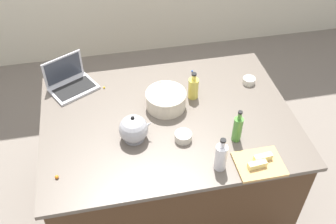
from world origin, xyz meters
TOP-DOWN VIEW (x-y plane):
  - ground_plane at (0.00, 0.00)m, footprint 12.00×12.00m
  - island_counter at (0.00, 0.00)m, footprint 1.65×1.19m
  - laptop at (-0.62, 0.45)m, footprint 0.38×0.35m
  - mixing_bowl_large at (0.01, 0.11)m, footprint 0.27×0.27m
  - bottle_vinegar at (0.21, -0.47)m, footprint 0.07×0.07m
  - bottle_olive at (0.37, -0.27)m, footprint 0.06×0.06m
  - bottle_oil at (0.21, 0.17)m, footprint 0.07×0.07m
  - kettle at (-0.24, -0.14)m, footprint 0.21×0.18m
  - cutting_board at (0.44, -0.50)m, footprint 0.28×0.22m
  - butter_stick_left at (0.42, -0.52)m, footprint 0.11×0.05m
  - butter_stick_right at (0.47, -0.47)m, footprint 0.11×0.05m
  - ramekin_small at (0.65, 0.24)m, footprint 0.09×0.09m
  - ramekin_medium at (0.05, -0.21)m, footprint 0.11×0.11m
  - candy_0 at (0.28, 0.45)m, footprint 0.01×0.01m
  - candy_1 at (-0.09, 0.22)m, footprint 0.01×0.01m
  - candy_2 at (-0.71, -0.36)m, footprint 0.02×0.02m
  - candy_3 at (-0.39, 0.39)m, footprint 0.01×0.01m

SIDE VIEW (x-z plane):
  - ground_plane at x=0.00m, z-range 0.00..0.00m
  - island_counter at x=0.00m, z-range 0.00..0.90m
  - candy_0 at x=0.28m, z-range 0.90..0.91m
  - candy_1 at x=-0.09m, z-range 0.90..0.91m
  - candy_3 at x=-0.39m, z-range 0.90..0.91m
  - cutting_board at x=0.44m, z-range 0.90..0.92m
  - candy_2 at x=-0.71m, z-range 0.90..0.92m
  - ramekin_small at x=0.65m, z-range 0.90..0.94m
  - ramekin_medium at x=0.05m, z-range 0.90..0.95m
  - butter_stick_left at x=0.42m, z-range 0.92..0.95m
  - butter_stick_right at x=0.47m, z-range 0.92..0.95m
  - laptop at x=-0.62m, z-range 0.84..1.06m
  - mixing_bowl_large at x=0.01m, z-range 0.90..1.02m
  - kettle at x=-0.24m, z-range 0.88..1.08m
  - bottle_oil at x=0.21m, z-range 0.88..1.08m
  - bottle_vinegar at x=0.21m, z-range 0.88..1.11m
  - bottle_olive at x=0.37m, z-range 0.88..1.11m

